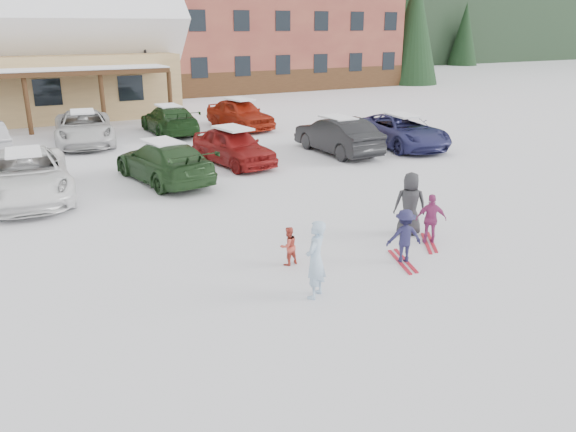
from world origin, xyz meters
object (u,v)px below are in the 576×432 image
parked_car_10 (84,128)px  lamp_post (145,53)px  parked_car_3 (164,162)px  child_magenta (431,219)px  bystander_dark (410,204)px  parked_car_5 (338,135)px  adult_skier (316,260)px  parked_car_2 (27,176)px  parked_car_6 (402,131)px  child_navy (404,236)px  parked_car_11 (169,120)px  toddler_red (288,246)px  parked_car_4 (233,146)px  parked_car_12 (240,114)px

parked_car_10 → lamp_post: bearing=64.6°
parked_car_3 → child_magenta: bearing=105.9°
lamp_post → bystander_dark: size_ratio=3.88×
lamp_post → parked_car_5: (3.98, -15.05, -2.85)m
adult_skier → parked_car_2: bearing=-102.8°
parked_car_6 → parked_car_2: bearing=-170.6°
parked_car_2 → parked_car_10: parked_car_2 is taller
child_navy → parked_car_10: (-4.10, 17.58, 0.12)m
parked_car_11 → toddler_red: bearing=82.4°
child_magenta → parked_car_3: bearing=-32.3°
child_magenta → parked_car_6: 11.84m
adult_skier → bystander_dark: bystander_dark is taller
lamp_post → parked_car_4: lamp_post is taller
parked_car_6 → parked_car_12: size_ratio=1.13×
toddler_red → child_magenta: size_ratio=0.71×
child_magenta → parked_car_6: (6.92, 9.60, 0.08)m
parked_car_5 → bystander_dark: bearing=67.0°
lamp_post → adult_skier: 26.47m
parked_car_3 → parked_car_5: (7.78, 0.97, 0.06)m
parked_car_4 → parked_car_11: size_ratio=0.87×
parked_car_11 → parked_car_12: 3.73m
child_magenta → parked_car_10: parked_car_10 is taller
lamp_post → parked_car_10: (-5.13, -7.94, -2.87)m
lamp_post → parked_car_10: lamp_post is taller
bystander_dark → parked_car_11: size_ratio=0.34×
adult_skier → toddler_red: bearing=-136.6°
child_magenta → parked_car_10: size_ratio=0.24×
parked_car_2 → parked_car_5: (12.13, 1.00, 0.01)m
adult_skier → child_navy: adult_skier is taller
adult_skier → bystander_dark: (3.97, 1.90, 0.02)m
parked_car_5 → parked_car_6: size_ratio=0.90×
bystander_dark → parked_car_6: bystander_dark is taller
toddler_red → parked_car_2: bearing=-68.8°
lamp_post → bystander_dark: bearing=-89.4°
child_magenta → child_navy: bearing=57.3°
child_magenta → parked_car_4: (-1.00, 10.09, 0.08)m
toddler_red → lamp_post: bearing=-106.4°
parked_car_2 → parked_car_5: size_ratio=1.18×
parked_car_2 → parked_car_6: 15.41m
parked_car_11 → child_navy: bearing=90.4°
child_navy → parked_car_4: bearing=-72.9°
adult_skier → child_navy: (2.68, 0.54, -0.17)m
adult_skier → parked_car_5: size_ratio=0.35×
parked_car_6 → parked_car_12: 8.94m
parked_car_6 → parked_car_10: size_ratio=0.95×
lamp_post → parked_car_3: bearing=-103.4°
child_magenta → bystander_dark: bystander_dark is taller
bystander_dark → parked_car_6: size_ratio=0.32×
parked_car_5 → parked_car_12: bearing=-81.6°
child_magenta → parked_car_4: 10.14m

